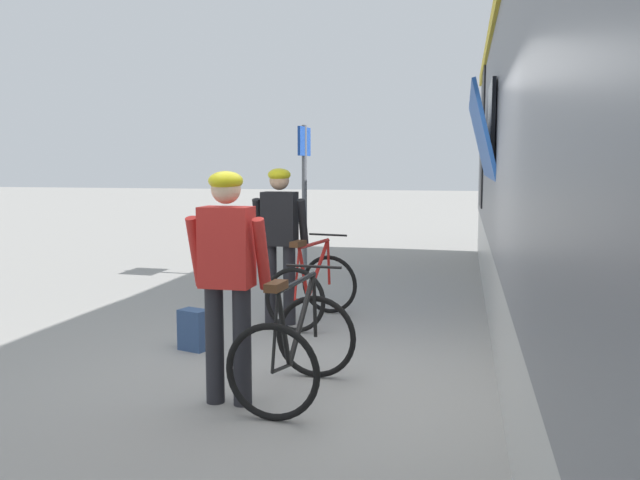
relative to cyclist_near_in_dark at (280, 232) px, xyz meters
name	(u,v)px	position (x,y,z in m)	size (l,w,h in m)	color
ground_plane	(323,387)	(0.93, -2.05, -1.05)	(80.00, 80.00, 0.00)	gray
cyclist_near_in_dark	(280,232)	(0.00, 0.00, 0.00)	(0.62, 0.32, 1.76)	#232328
cyclist_far_in_red	(227,266)	(0.30, -2.55, 0.00)	(0.62, 0.32, 1.76)	#232328
bicycle_near_red	(313,288)	(0.35, 0.14, -0.65)	(0.89, 1.18, 0.99)	black
bicycle_far_black	(296,347)	(0.76, -2.32, -0.65)	(0.80, 1.13, 0.99)	black
backpack_on_platform	(194,330)	(-0.54, -1.22, -0.85)	(0.28, 0.18, 0.40)	navy
platform_sign_post	(304,176)	(-0.41, 2.94, 0.57)	(0.08, 0.70, 2.40)	#595B60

